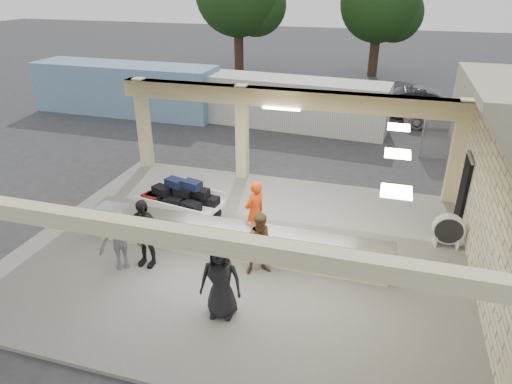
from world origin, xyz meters
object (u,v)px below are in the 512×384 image
(container_white, at_px, (276,102))
(container_blue, at_px, (126,89))
(baggage_handler, at_px, (255,213))
(luggage_cart, at_px, (181,199))
(drum_fan, at_px, (448,229))
(passenger_c, at_px, (120,240))
(passenger_b, at_px, (144,233))
(baggage_counter, at_px, (236,241))
(car_dark, at_px, (425,103))
(car_white_a, at_px, (452,115))
(passenger_d, at_px, (221,279))
(passenger_a, at_px, (262,244))

(container_white, bearing_deg, container_blue, -174.12)
(baggage_handler, xyz_separation_m, container_blue, (-10.78, 11.36, 0.27))
(luggage_cart, xyz_separation_m, baggage_handler, (2.55, -0.65, 0.23))
(drum_fan, xyz_separation_m, passenger_c, (-8.14, -3.55, 0.32))
(luggage_cart, xyz_separation_m, drum_fan, (7.75, 0.76, -0.23))
(passenger_b, relative_size, container_white, 0.17)
(baggage_counter, bearing_deg, container_blue, 130.75)
(container_white, bearing_deg, baggage_handler, -73.81)
(luggage_cart, relative_size, car_dark, 0.55)
(passenger_c, relative_size, car_white_a, 0.36)
(luggage_cart, xyz_separation_m, passenger_c, (-0.39, -2.79, 0.09))
(passenger_d, xyz_separation_m, container_white, (-2.41, 14.57, 0.16))
(drum_fan, distance_m, passenger_c, 8.89)
(passenger_c, xyz_separation_m, passenger_d, (3.09, -0.96, 0.12))
(passenger_d, height_order, container_blue, container_blue)
(baggage_counter, distance_m, baggage_handler, 0.98)
(luggage_cart, bearing_deg, car_dark, 71.83)
(luggage_cart, bearing_deg, drum_fan, 15.52)
(car_white_a, bearing_deg, container_white, 103.76)
(baggage_counter, distance_m, luggage_cart, 2.69)
(drum_fan, relative_size, container_white, 0.09)
(baggage_handler, bearing_deg, luggage_cart, -73.70)
(baggage_counter, distance_m, car_white_a, 15.79)
(drum_fan, height_order, baggage_handler, baggage_handler)
(container_white, bearing_deg, car_dark, 30.27)
(drum_fan, distance_m, container_white, 12.55)
(passenger_a, height_order, passenger_c, passenger_a)
(baggage_handler, bearing_deg, container_blue, -105.82)
(car_dark, bearing_deg, luggage_cart, 148.60)
(passenger_a, bearing_deg, passenger_c, 168.09)
(baggage_handler, bearing_deg, car_dark, -168.07)
(passenger_b, relative_size, car_white_a, 0.41)
(passenger_c, bearing_deg, passenger_d, -55.22)
(passenger_d, relative_size, container_white, 0.17)
(passenger_b, bearing_deg, container_white, 92.79)
(passenger_b, relative_size, container_blue, 0.18)
(car_white_a, bearing_deg, baggage_counter, 155.52)
(drum_fan, distance_m, passenger_d, 6.78)
(passenger_c, distance_m, car_white_a, 18.20)
(passenger_d, xyz_separation_m, car_white_a, (6.16, 16.63, -0.39))
(passenger_c, bearing_deg, container_white, 49.13)
(car_white_a, distance_m, car_dark, 1.87)
(drum_fan, height_order, car_white_a, car_white_a)
(baggage_handler, height_order, car_dark, baggage_handler)
(luggage_cart, height_order, container_blue, container_blue)
(baggage_counter, distance_m, container_white, 12.46)
(baggage_counter, relative_size, passenger_b, 4.35)
(passenger_c, xyz_separation_m, container_blue, (-7.83, 13.49, 0.41))
(baggage_counter, xyz_separation_m, luggage_cart, (-2.25, 1.45, 0.25))
(passenger_a, distance_m, passenger_c, 3.62)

